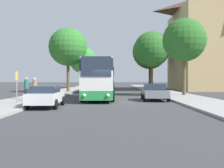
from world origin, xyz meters
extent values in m
plane|color=#38383A|center=(0.00, 0.00, 0.00)|extent=(300.00, 300.00, 0.00)
cube|color=gray|center=(-7.00, 0.00, 0.07)|extent=(4.00, 120.00, 0.15)
cube|color=gray|center=(7.00, 0.00, 0.07)|extent=(4.00, 120.00, 0.15)
cube|color=#238942|center=(-1.18, 4.18, 0.62)|extent=(2.66, 10.25, 0.70)
cube|color=silver|center=(-1.18, 4.18, 1.70)|extent=(2.66, 10.25, 1.45)
cube|color=#232D3D|center=(-1.18, 4.18, 2.90)|extent=(2.68, 10.04, 0.95)
cube|color=silver|center=(-1.18, 4.18, 3.44)|extent=(2.60, 10.04, 0.12)
cube|color=#232D3D|center=(-1.07, -0.95, 2.75)|extent=(2.19, 0.11, 1.45)
sphere|color=#F4EAC1|center=(-1.92, -0.98, 0.66)|extent=(0.24, 0.24, 0.24)
sphere|color=#F4EAC1|center=(-0.22, -0.95, 0.66)|extent=(0.24, 0.24, 0.24)
cylinder|color=black|center=(-2.33, 1.10, 0.50)|extent=(0.32, 1.01, 1.00)
cylinder|color=black|center=(0.10, 1.15, 0.50)|extent=(0.32, 1.01, 1.00)
cylinder|color=black|center=(-2.46, 7.21, 0.50)|extent=(0.32, 1.01, 1.00)
cylinder|color=black|center=(-0.03, 7.27, 0.50)|extent=(0.32, 1.01, 1.00)
cube|color=silver|center=(-1.19, 16.74, 0.62)|extent=(2.84, 10.16, 0.70)
cube|color=#23844C|center=(-1.19, 16.74, 1.67)|extent=(2.84, 10.16, 1.39)
cube|color=#232D3D|center=(-1.19, 16.74, 2.84)|extent=(2.86, 9.96, 0.95)
cube|color=#23844C|center=(-1.19, 16.74, 3.37)|extent=(2.78, 9.96, 0.12)
cube|color=#232D3D|center=(-1.03, 11.67, 2.69)|extent=(2.26, 0.13, 1.45)
sphere|color=#F4EAC1|center=(-1.91, 11.62, 0.66)|extent=(0.24, 0.24, 0.24)
sphere|color=#F4EAC1|center=(-0.15, 11.67, 0.66)|extent=(0.24, 0.24, 0.24)
cylinder|color=black|center=(-2.35, 13.67, 0.50)|extent=(0.33, 1.01, 1.00)
cylinder|color=black|center=(0.16, 13.75, 0.50)|extent=(0.33, 1.01, 1.00)
cylinder|color=black|center=(-2.55, 19.72, 0.50)|extent=(0.33, 1.01, 1.00)
cylinder|color=black|center=(-0.04, 19.80, 0.50)|extent=(0.33, 1.01, 1.00)
cube|color=silver|center=(-4.19, -2.82, 0.63)|extent=(1.84, 4.32, 0.64)
cube|color=#232D3D|center=(-4.19, -2.99, 1.17)|extent=(1.57, 2.26, 0.44)
cylinder|color=black|center=(-5.09, -1.53, 0.31)|extent=(0.22, 0.63, 0.62)
cylinder|color=black|center=(-3.39, -1.47, 0.31)|extent=(0.22, 0.63, 0.62)
cylinder|color=black|center=(-5.00, -4.17, 0.31)|extent=(0.22, 0.63, 0.62)
cylinder|color=black|center=(-3.30, -4.12, 0.31)|extent=(0.22, 0.63, 0.62)
cube|color=slate|center=(3.71, 2.62, 0.60)|extent=(2.11, 4.05, 0.58)
cube|color=#232D3D|center=(3.71, 2.78, 1.17)|extent=(1.80, 2.13, 0.56)
cylinder|color=black|center=(4.63, 1.35, 0.31)|extent=(0.23, 0.63, 0.62)
cylinder|color=black|center=(2.69, 1.43, 0.31)|extent=(0.23, 0.63, 0.62)
cylinder|color=black|center=(4.73, 3.81, 0.31)|extent=(0.23, 0.63, 0.62)
cylinder|color=black|center=(2.79, 3.89, 0.31)|extent=(0.23, 0.63, 0.62)
cylinder|color=gray|center=(-6.54, -1.70, 1.28)|extent=(0.08, 0.08, 2.26)
cube|color=yellow|center=(-6.54, -1.70, 2.06)|extent=(0.03, 0.45, 0.60)
cylinder|color=#23232D|center=(-5.77, -0.13, 0.58)|extent=(0.30, 0.30, 0.86)
cylinder|color=olive|center=(-5.77, -0.13, 1.36)|extent=(0.36, 0.36, 0.71)
sphere|color=tan|center=(-5.77, -0.13, 1.84)|extent=(0.23, 0.23, 0.23)
cylinder|color=#23232D|center=(-7.17, 2.20, 0.59)|extent=(0.30, 0.30, 0.88)
cylinder|color=#236656|center=(-7.17, 2.20, 1.39)|extent=(0.36, 0.36, 0.73)
sphere|color=tan|center=(-7.17, 2.20, 1.88)|extent=(0.24, 0.24, 0.24)
cylinder|color=brown|center=(-6.09, 16.12, 2.23)|extent=(0.40, 0.40, 4.17)
sphere|color=#2D7028|center=(-6.09, 16.12, 6.28)|extent=(5.24, 5.24, 5.24)
cylinder|color=brown|center=(-6.33, 35.11, 1.97)|extent=(0.40, 0.40, 3.65)
sphere|color=#387F33|center=(-6.33, 35.11, 5.90)|extent=(5.62, 5.62, 5.62)
cylinder|color=#513D23|center=(6.12, 21.14, 2.28)|extent=(0.40, 0.40, 4.25)
sphere|color=#286023|center=(6.12, 21.14, 6.50)|extent=(5.59, 5.59, 5.59)
cylinder|color=#47331E|center=(6.94, 29.29, 2.35)|extent=(0.40, 0.40, 4.41)
sphere|color=#286023|center=(6.94, 29.29, 6.99)|extent=(6.48, 6.48, 6.48)
cylinder|color=brown|center=(7.76, 8.39, 2.22)|extent=(0.40, 0.40, 4.15)
sphere|color=#286023|center=(7.76, 8.39, 6.04)|extent=(4.65, 4.65, 4.65)
camera|label=1|loc=(0.21, -19.79, 1.81)|focal=42.00mm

